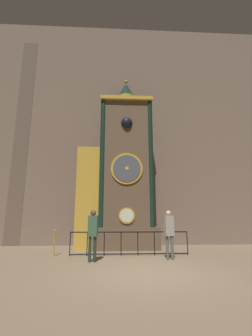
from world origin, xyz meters
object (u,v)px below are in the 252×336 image
(visitor_far, at_px, (169,230))
(stanchion_post, at_px, (54,247))
(visitor_near, at_px, (93,230))
(clock_tower, at_px, (120,173))

(visitor_far, relative_size, stanchion_post, 1.74)
(visitor_near, bearing_deg, visitor_far, 11.01)
(visitor_far, bearing_deg, stanchion_post, 155.24)
(visitor_far, bearing_deg, clock_tower, 110.70)
(clock_tower, height_order, stanchion_post, clock_tower)
(stanchion_post, bearing_deg, visitor_near, -38.63)
(visitor_near, bearing_deg, clock_tower, 77.93)
(clock_tower, distance_m, stanchion_post, 4.86)
(clock_tower, bearing_deg, visitor_near, -108.16)
(clock_tower, xyz_separation_m, visitor_far, (1.84, -2.97, -2.78))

